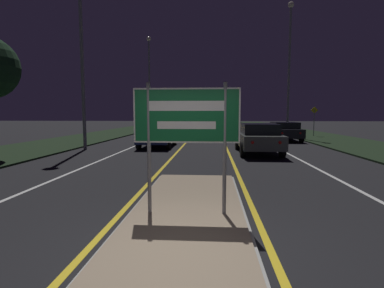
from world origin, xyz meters
TOP-DOWN VIEW (x-y plane):
  - ground_plane at (0.00, 0.00)m, footprint 160.00×160.00m
  - median_island at (0.00, 1.59)m, footprint 2.23×7.05m
  - verge_left at (-9.50, 20.00)m, footprint 5.00×100.00m
  - verge_right at (9.50, 20.00)m, footprint 5.00×100.00m
  - centre_line_yellow_left at (-1.31, 25.00)m, footprint 0.12×70.00m
  - centre_line_yellow_right at (1.31, 25.00)m, footprint 0.12×70.00m
  - lane_line_white_left at (-4.20, 25.00)m, footprint 0.12×70.00m
  - lane_line_white_right at (4.20, 25.00)m, footprint 0.12×70.00m
  - edge_line_white_left at (-7.20, 25.00)m, footprint 0.10×70.00m
  - edge_line_white_right at (7.20, 25.00)m, footprint 0.10×70.00m
  - highway_sign at (0.00, 1.59)m, footprint 1.93×0.07m
  - streetlight_left_near at (-6.46, 12.01)m, footprint 0.55×0.55m
  - streetlight_left_far at (-6.37, 28.78)m, footprint 0.47×0.47m
  - streetlight_right_near at (6.67, 21.38)m, footprint 0.48×0.48m
  - car_receding_0 at (2.73, 11.03)m, footprint 1.97×4.71m
  - car_receding_1 at (5.68, 18.30)m, footprint 2.04×4.31m
  - car_approaching_0 at (-2.74, 13.64)m, footprint 1.87×4.15m
  - car_approaching_1 at (-2.57, 22.75)m, footprint 1.90×4.50m
  - car_approaching_2 at (-2.45, 33.33)m, footprint 1.89×4.56m
  - warning_sign at (9.09, 22.21)m, footprint 0.60×0.06m

SIDE VIEW (x-z plane):
  - ground_plane at x=0.00m, z-range 0.00..0.00m
  - centre_line_yellow_left at x=-1.31m, z-range 0.00..0.01m
  - centre_line_yellow_right at x=1.31m, z-range 0.00..0.01m
  - lane_line_white_left at x=-4.20m, z-range 0.00..0.01m
  - lane_line_white_right at x=4.20m, z-range 0.00..0.01m
  - edge_line_white_left at x=-7.20m, z-range 0.00..0.01m
  - edge_line_white_right at x=7.20m, z-range 0.00..0.01m
  - verge_left at x=-9.50m, z-range 0.00..0.08m
  - verge_right at x=9.50m, z-range 0.00..0.08m
  - median_island at x=0.00m, z-range -0.01..0.09m
  - car_approaching_0 at x=-2.74m, z-range 0.05..1.37m
  - car_receding_1 at x=5.68m, z-range 0.05..1.41m
  - car_approaching_1 at x=-2.57m, z-range 0.04..1.43m
  - car_receding_0 at x=2.73m, z-range 0.05..1.53m
  - car_approaching_2 at x=-2.45m, z-range 0.04..1.54m
  - warning_sign at x=9.09m, z-range 0.33..2.82m
  - highway_sign at x=0.00m, z-range 0.59..2.99m
  - streetlight_left_far at x=-6.37m, z-range 1.04..11.26m
  - streetlight_right_near at x=6.67m, z-range 1.11..11.93m
  - streetlight_left_near at x=-6.46m, z-range 1.58..12.64m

